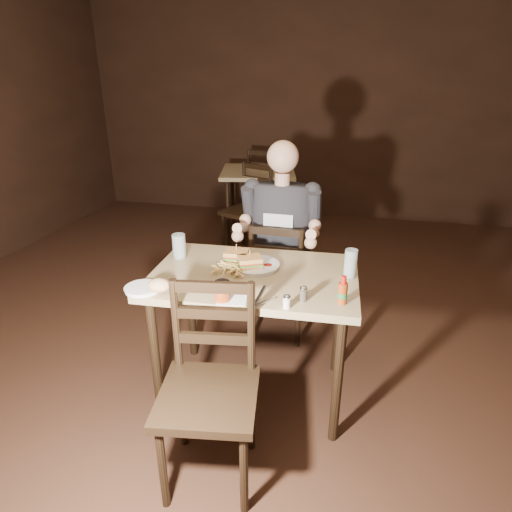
% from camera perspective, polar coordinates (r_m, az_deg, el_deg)
% --- Properties ---
extents(room_shell, '(7.00, 7.00, 7.00)m').
position_cam_1_polar(room_shell, '(2.21, 0.51, 14.14)').
color(room_shell, black).
rests_on(room_shell, ground).
extents(main_table, '(1.11, 0.77, 0.77)m').
position_cam_1_polar(main_table, '(2.31, -0.28, -4.43)').
color(main_table, tan).
rests_on(main_table, ground).
extents(bg_table, '(0.94, 0.94, 0.77)m').
position_cam_1_polar(bg_table, '(4.87, 0.27, 10.32)').
color(bg_table, tan).
rests_on(bg_table, ground).
extents(chair_far, '(0.41, 0.45, 0.86)m').
position_cam_1_polar(chair_far, '(3.00, 3.25, -2.90)').
color(chair_far, black).
rests_on(chair_far, ground).
extents(chair_near, '(0.49, 0.52, 0.92)m').
position_cam_1_polar(chair_near, '(1.95, -6.42, -18.08)').
color(chair_near, black).
rests_on(chair_near, ground).
extents(bg_chair_far, '(0.50, 0.54, 0.93)m').
position_cam_1_polar(bg_chair_far, '(5.44, 1.57, 9.32)').
color(bg_chair_far, black).
rests_on(bg_chair_far, ground).
extents(bg_chair_near, '(0.57, 0.59, 0.91)m').
position_cam_1_polar(bg_chair_near, '(4.41, -1.32, 5.96)').
color(bg_chair_near, black).
rests_on(bg_chair_near, ground).
extents(diner, '(0.54, 0.43, 0.93)m').
position_cam_1_polar(diner, '(2.78, 3.27, 5.56)').
color(diner, '#29282D').
rests_on(diner, chair_far).
extents(dinner_plate, '(0.27, 0.27, 0.01)m').
position_cam_1_polar(dinner_plate, '(2.34, -0.11, -1.33)').
color(dinner_plate, white).
rests_on(dinner_plate, main_table).
extents(sandwich_left, '(0.13, 0.11, 0.11)m').
position_cam_1_polar(sandwich_left, '(2.37, -2.62, 0.54)').
color(sandwich_left, '#DB9B4F').
rests_on(sandwich_left, dinner_plate).
extents(sandwich_right, '(0.15, 0.14, 0.10)m').
position_cam_1_polar(sandwich_right, '(2.29, -0.86, -0.30)').
color(sandwich_right, '#DB9B4F').
rests_on(sandwich_right, dinner_plate).
extents(fries_pile, '(0.25, 0.18, 0.04)m').
position_cam_1_polar(fries_pile, '(2.25, -3.16, -1.60)').
color(fries_pile, tan).
rests_on(fries_pile, dinner_plate).
extents(ketchup_dollop, '(0.05, 0.05, 0.01)m').
position_cam_1_polar(ketchup_dollop, '(2.32, 1.59, -1.20)').
color(ketchup_dollop, maroon).
rests_on(ketchup_dollop, dinner_plate).
extents(glass_left, '(0.08, 0.08, 0.14)m').
position_cam_1_polar(glass_left, '(2.48, -10.21, 1.32)').
color(glass_left, silver).
rests_on(glass_left, main_table).
extents(glass_right, '(0.07, 0.07, 0.15)m').
position_cam_1_polar(glass_right, '(2.26, 12.48, -0.95)').
color(glass_right, silver).
rests_on(glass_right, main_table).
extents(hot_sauce, '(0.04, 0.04, 0.14)m').
position_cam_1_polar(hot_sauce, '(1.99, 11.52, -4.44)').
color(hot_sauce, '#903410').
rests_on(hot_sauce, main_table).
extents(salt_shaker, '(0.04, 0.04, 0.06)m').
position_cam_1_polar(salt_shaker, '(1.93, 4.12, -6.11)').
color(salt_shaker, white).
rests_on(salt_shaker, main_table).
extents(pepper_shaker, '(0.04, 0.04, 0.07)m').
position_cam_1_polar(pepper_shaker, '(2.00, 6.32, -5.04)').
color(pepper_shaker, '#38332D').
rests_on(pepper_shaker, main_table).
extents(syrup_dispenser, '(0.08, 0.08, 0.10)m').
position_cam_1_polar(syrup_dispenser, '(1.99, -4.53, -4.70)').
color(syrup_dispenser, '#903410').
rests_on(syrup_dispenser, main_table).
extents(napkin, '(0.15, 0.14, 0.00)m').
position_cam_1_polar(napkin, '(2.02, -3.19, -5.75)').
color(napkin, white).
rests_on(napkin, main_table).
extents(knife, '(0.02, 0.20, 0.00)m').
position_cam_1_polar(knife, '(2.04, 0.48, -5.24)').
color(knife, silver).
rests_on(knife, napkin).
extents(fork, '(0.11, 0.13, 0.01)m').
position_cam_1_polar(fork, '(1.97, 0.79, -6.26)').
color(fork, silver).
rests_on(fork, napkin).
extents(side_plate, '(0.18, 0.18, 0.01)m').
position_cam_1_polar(side_plate, '(2.16, -14.89, -4.27)').
color(side_plate, white).
rests_on(side_plate, main_table).
extents(bread_roll, '(0.11, 0.10, 0.07)m').
position_cam_1_polar(bread_roll, '(2.09, -12.81, -3.83)').
color(bread_roll, tan).
rests_on(bread_roll, side_plate).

